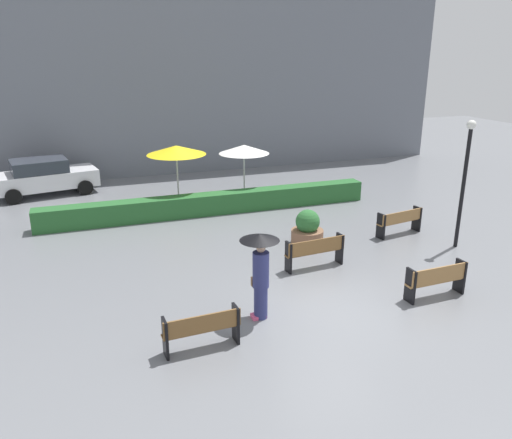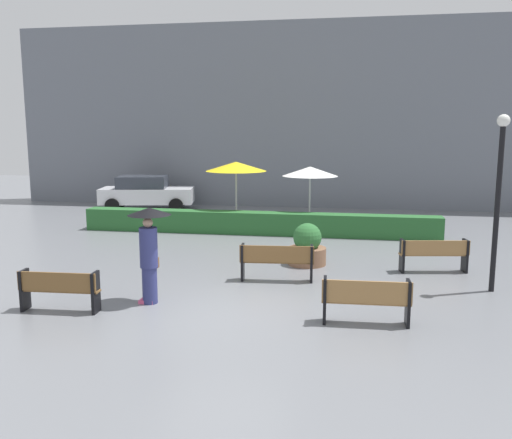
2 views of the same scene
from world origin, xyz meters
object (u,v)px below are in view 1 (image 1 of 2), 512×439
(bench_far_right, at_px, (400,220))
(bench_mid_center, at_px, (315,250))
(bench_near_right, at_px, (437,279))
(patio_umbrella_white, at_px, (244,149))
(parked_car, at_px, (44,176))
(lamp_post, at_px, (465,172))
(planter_pot, at_px, (307,230))
(bench_near_left, at_px, (202,328))
(pedestrian_with_umbrella, at_px, (260,266))
(patio_umbrella_yellow, at_px, (176,150))

(bench_far_right, bearing_deg, bench_mid_center, -158.57)
(bench_mid_center, bearing_deg, bench_near_right, -52.42)
(bench_mid_center, height_order, patio_umbrella_white, patio_umbrella_white)
(bench_far_right, relative_size, patio_umbrella_white, 0.76)
(bench_near_right, xyz_separation_m, bench_mid_center, (-2.07, 2.69, 0.03))
(parked_car, bearing_deg, patio_umbrella_white, -25.49)
(bench_far_right, height_order, lamp_post, lamp_post)
(planter_pot, bearing_deg, bench_mid_center, -108.32)
(bench_mid_center, xyz_separation_m, lamp_post, (4.99, 0.02, 1.91))
(bench_mid_center, relative_size, patio_umbrella_white, 0.78)
(bench_mid_center, relative_size, lamp_post, 0.46)
(lamp_post, height_order, parked_car, lamp_post)
(lamp_post, bearing_deg, patio_umbrella_white, 123.26)
(bench_near_right, xyz_separation_m, planter_pot, (-1.47, 4.51, -0.02))
(bench_near_left, distance_m, patio_umbrella_white, 11.24)
(bench_far_right, bearing_deg, bench_near_left, -150.32)
(pedestrian_with_umbrella, xyz_separation_m, parked_car, (-5.15, 13.09, -0.49))
(bench_far_right, bearing_deg, parked_car, 140.64)
(bench_mid_center, xyz_separation_m, bench_near_left, (-4.06, -3.01, -0.04))
(bench_near_right, height_order, lamp_post, lamp_post)
(lamp_post, relative_size, patio_umbrella_white, 1.72)
(bench_mid_center, bearing_deg, bench_near_left, -143.45)
(lamp_post, xyz_separation_m, patio_umbrella_yellow, (-7.51, 7.16, -0.14))
(pedestrian_with_umbrella, relative_size, lamp_post, 0.51)
(lamp_post, relative_size, patio_umbrella_yellow, 1.61)
(bench_mid_center, xyz_separation_m, pedestrian_with_umbrella, (-2.45, -2.11, 0.76))
(patio_umbrella_white, bearing_deg, bench_mid_center, -92.00)
(lamp_post, xyz_separation_m, parked_car, (-12.58, 10.96, -1.64))
(bench_near_right, xyz_separation_m, patio_umbrella_white, (-1.82, 9.93, 1.64))
(bench_mid_center, distance_m, planter_pot, 1.91)
(bench_near_left, distance_m, parked_car, 14.43)
(bench_near_left, xyz_separation_m, patio_umbrella_white, (4.31, 10.25, 1.65))
(lamp_post, bearing_deg, bench_mid_center, -179.79)
(planter_pot, bearing_deg, bench_near_left, -134.02)
(parked_car, bearing_deg, bench_far_right, -39.36)
(parked_car, bearing_deg, lamp_post, -41.06)
(bench_far_right, relative_size, pedestrian_with_umbrella, 0.87)
(bench_mid_center, bearing_deg, patio_umbrella_yellow, 109.35)
(pedestrian_with_umbrella, bearing_deg, lamp_post, 15.97)
(bench_near_right, relative_size, planter_pot, 1.46)
(lamp_post, height_order, patio_umbrella_yellow, lamp_post)
(bench_near_left, bearing_deg, pedestrian_with_umbrella, 29.16)
(bench_mid_center, relative_size, pedestrian_with_umbrella, 0.89)
(pedestrian_with_umbrella, distance_m, lamp_post, 7.82)
(planter_pot, bearing_deg, patio_umbrella_white, 93.67)
(lamp_post, distance_m, parked_car, 16.77)
(planter_pot, bearing_deg, bench_far_right, -4.75)
(bench_near_right, xyz_separation_m, bench_far_right, (1.84, 4.23, 0.00))
(planter_pot, bearing_deg, patio_umbrella_yellow, 120.20)
(bench_near_right, bearing_deg, bench_far_right, 66.45)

